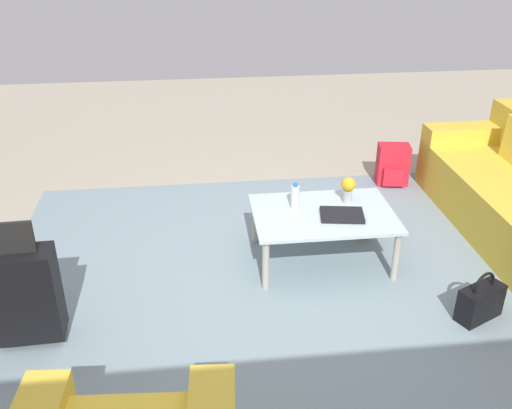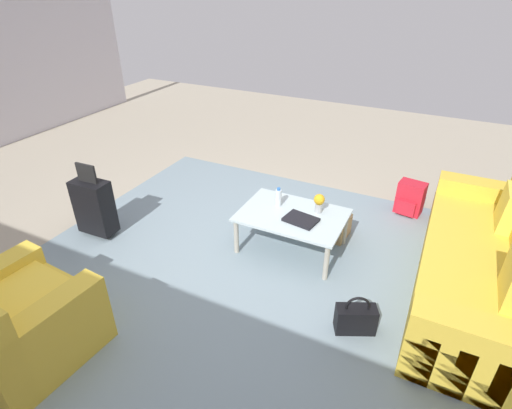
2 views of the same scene
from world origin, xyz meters
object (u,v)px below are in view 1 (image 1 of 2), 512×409
object	(u,v)px
coffee_table_book	(342,215)
flower_vase	(348,187)
water_bottle	(295,197)
suitcase_black	(25,293)
handbag_black	(480,302)
coffee_table	(323,218)
handbag_tan	(359,217)
backpack_red	(393,166)

from	to	relation	value
coffee_table_book	flower_vase	world-z (taller)	flower_vase
water_bottle	suitcase_black	xyz separation A→B (m)	(1.80, 0.80, -0.15)
suitcase_black	handbag_black	world-z (taller)	suitcase_black
coffee_table	suitcase_black	xyz separation A→B (m)	(2.00, 0.70, -0.01)
suitcase_black	handbag_black	size ratio (longest dim) A/B	2.37
handbag_black	handbag_tan	world-z (taller)	same
coffee_table_book	backpack_red	size ratio (longest dim) A/B	0.78
suitcase_black	handbag_tan	world-z (taller)	suitcase_black
flower_vase	handbag_tan	world-z (taller)	flower_vase
water_bottle	flower_vase	size ratio (longest dim) A/B	1.00
coffee_table	handbag_black	distance (m)	1.23
water_bottle	backpack_red	size ratio (longest dim) A/B	0.51
water_bottle	backpack_red	distance (m)	1.72
coffee_table_book	handbag_tan	bearing A→B (deg)	-111.02
coffee_table	handbag_black	size ratio (longest dim) A/B	2.94
coffee_table	water_bottle	size ratio (longest dim) A/B	5.16
backpack_red	suitcase_black	bearing A→B (deg)	33.57
water_bottle	suitcase_black	distance (m)	1.98
water_bottle	coffee_table_book	xyz separation A→B (m)	(-0.32, 0.18, -0.08)
coffee_table_book	handbag_tan	world-z (taller)	coffee_table_book
water_bottle	coffee_table	bearing A→B (deg)	153.43
handbag_black	backpack_red	distance (m)	2.11
backpack_red	coffee_table_book	bearing A→B (deg)	57.33
handbag_tan	backpack_red	size ratio (longest dim) A/B	0.89
coffee_table_book	suitcase_black	xyz separation A→B (m)	(2.12, 0.62, -0.07)
suitcase_black	handbag_tan	bearing A→B (deg)	-155.16
coffee_table_book	handbag_black	size ratio (longest dim) A/B	0.88
water_bottle	handbag_black	distance (m)	1.47
coffee_table	handbag_black	bearing A→B (deg)	137.22
coffee_table	coffee_table_book	size ratio (longest dim) A/B	3.35
water_bottle	backpack_red	bearing A→B (deg)	-135.21
flower_vase	backpack_red	distance (m)	1.42
suitcase_black	water_bottle	bearing A→B (deg)	-156.04
flower_vase	backpack_red	xyz separation A→B (m)	(-0.78, -1.14, -0.35)
water_bottle	handbag_tan	xyz separation A→B (m)	(-0.61, -0.32, -0.38)
water_bottle	handbag_black	size ratio (longest dim) A/B	0.57
coffee_table_book	flower_vase	size ratio (longest dim) A/B	1.53
coffee_table_book	suitcase_black	size ratio (longest dim) A/B	0.37
water_bottle	flower_vase	distance (m)	0.42
coffee_table_book	flower_vase	distance (m)	0.27
handbag_black	coffee_table	bearing A→B (deg)	-42.78
water_bottle	handbag_tan	world-z (taller)	water_bottle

